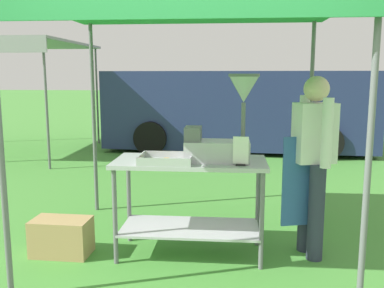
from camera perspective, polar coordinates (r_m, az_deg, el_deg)
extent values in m
plane|color=#478E38|center=(8.89, 2.97, -1.23)|extent=(70.00, 70.00, 0.00)
cylinder|color=slate|center=(3.25, -24.22, -0.85)|extent=(0.04, 0.04, 2.19)
cylinder|color=slate|center=(2.98, 22.60, -1.60)|extent=(0.04, 0.04, 2.19)
cylinder|color=slate|center=(5.13, -13.01, 3.16)|extent=(0.04, 0.04, 2.19)
cylinder|color=slate|center=(4.96, 15.50, 2.86)|extent=(0.04, 0.04, 2.19)
cube|color=#2D934C|center=(3.88, -0.07, 18.08)|extent=(2.69, 2.26, 0.05)
cube|color=#B7B7BC|center=(3.77, -0.27, -2.43)|extent=(1.34, 0.61, 0.04)
cube|color=#B7B7BC|center=(3.94, -0.26, -11.14)|extent=(1.23, 0.56, 0.02)
cylinder|color=slate|center=(3.75, -10.27, -9.58)|extent=(0.04, 0.04, 0.84)
cylinder|color=slate|center=(3.63, 9.32, -10.16)|extent=(0.04, 0.04, 0.84)
cylinder|color=slate|center=(4.22, -8.44, -7.37)|extent=(0.04, 0.04, 0.84)
cylinder|color=slate|center=(4.12, 8.79, -7.80)|extent=(0.04, 0.04, 0.84)
cube|color=#B7B7BC|center=(3.65, -3.46, -2.43)|extent=(0.45, 0.34, 0.01)
cube|color=#B7B7BC|center=(3.49, -3.86, -2.39)|extent=(0.45, 0.01, 0.06)
cube|color=#B7B7BC|center=(3.81, -3.10, -1.40)|extent=(0.45, 0.01, 0.06)
cube|color=#B7B7BC|center=(3.69, -6.85, -1.80)|extent=(0.01, 0.34, 0.06)
cube|color=#B7B7BC|center=(3.62, -0.01, -1.93)|extent=(0.01, 0.34, 0.06)
torus|color=#EAB251|center=(3.61, -5.83, -2.32)|extent=(0.08, 0.08, 0.02)
torus|color=#EAB251|center=(3.62, -4.02, -2.26)|extent=(0.09, 0.09, 0.02)
torus|color=#EAB251|center=(3.54, -3.63, -2.53)|extent=(0.07, 0.07, 0.02)
torus|color=#EAB251|center=(3.68, -0.68, -2.03)|extent=(0.10, 0.10, 0.02)
torus|color=#EAB251|center=(3.68, -3.45, -2.06)|extent=(0.09, 0.09, 0.02)
torus|color=#EAB251|center=(3.61, -1.53, -2.26)|extent=(0.09, 0.09, 0.02)
torus|color=#EAB251|center=(3.61, -2.94, -2.27)|extent=(0.09, 0.09, 0.02)
torus|color=#EAB251|center=(3.57, -6.51, -2.47)|extent=(0.09, 0.09, 0.02)
torus|color=#EAB251|center=(3.68, -5.47, -2.09)|extent=(0.07, 0.07, 0.02)
cube|color=#B7B7BC|center=(3.70, 3.39, -0.95)|extent=(0.56, 0.28, 0.18)
cube|color=slate|center=(3.69, 0.15, 1.40)|extent=(0.14, 0.22, 0.12)
cylinder|color=slate|center=(3.67, 6.87, 2.94)|extent=(0.04, 0.04, 0.33)
cone|color=#B7B7BC|center=(3.65, 6.95, 7.24)|extent=(0.25, 0.25, 0.22)
cylinder|color=slate|center=(3.64, 6.99, 9.14)|extent=(0.26, 0.26, 0.02)
cube|color=black|center=(3.56, 6.51, -2.76)|extent=(0.08, 0.05, 0.02)
cube|color=white|center=(3.53, 6.54, -0.84)|extent=(0.13, 0.03, 0.23)
cylinder|color=#2D3347|center=(3.92, 16.28, -8.79)|extent=(0.14, 0.14, 0.86)
cylinder|color=#2D3347|center=(4.09, 15.02, -7.97)|extent=(0.14, 0.14, 0.86)
cube|color=silver|center=(3.86, 16.08, 1.45)|extent=(0.39, 0.30, 0.52)
cube|color=#335BA3|center=(3.88, 14.21, -4.89)|extent=(0.31, 0.10, 0.80)
cylinder|color=silver|center=(3.66, 17.62, 1.38)|extent=(0.11, 0.11, 0.58)
cylinder|color=silver|center=(4.05, 14.73, 2.24)|extent=(0.11, 0.11, 0.58)
sphere|color=beige|center=(3.83, 16.34, 7.10)|extent=(0.22, 0.22, 0.22)
cube|color=tan|center=(4.12, -17.06, -11.79)|extent=(0.53, 0.32, 0.33)
cube|color=navy|center=(9.34, 6.18, 4.74)|extent=(5.68, 2.28, 1.60)
cube|color=#1E2833|center=(9.47, 19.54, 6.75)|extent=(0.21, 1.62, 0.70)
cylinder|color=black|center=(10.39, 15.92, 1.85)|extent=(0.69, 0.29, 0.68)
cylinder|color=black|center=(8.56, 17.39, 0.26)|extent=(0.69, 0.29, 0.68)
cylinder|color=black|center=(10.54, -3.02, 2.29)|extent=(0.69, 0.29, 0.68)
cylinder|color=black|center=(8.74, -5.55, 0.82)|extent=(0.69, 0.29, 0.68)
cylinder|color=slate|center=(7.66, -18.90, 4.92)|extent=(0.04, 0.04, 2.21)
cylinder|color=slate|center=(10.28, -12.59, 6.19)|extent=(0.04, 0.04, 2.21)
cube|color=#939399|center=(9.47, -22.98, 12.28)|extent=(2.74, 3.00, 0.05)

